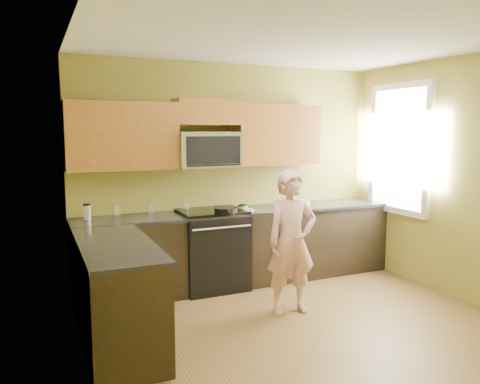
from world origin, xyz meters
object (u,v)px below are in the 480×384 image
butter_tub (243,210)px  travel_mug (87,220)px  microwave (208,167)px  frying_pan (226,212)px  woman (292,242)px  stove (212,249)px

butter_tub → travel_mug: travel_mug is taller
microwave → butter_tub: 0.68m
frying_pan → travel_mug: size_ratio=2.66×
woman → travel_mug: bearing=152.8°
microwave → woman: microwave is taller
stove → frying_pan: frying_pan is taller
stove → frying_pan: size_ratio=2.03×
microwave → stove: bearing=-90.0°
microwave → frying_pan: 0.61m
microwave → travel_mug: size_ratio=4.33×
woman → frying_pan: size_ratio=3.17×
frying_pan → butter_tub: (0.31, 0.21, -0.03)m
butter_tub → frying_pan: bearing=-146.3°
stove → travel_mug: 1.47m
butter_tub → travel_mug: bearing=175.3°
woman → frying_pan: bearing=120.5°
butter_tub → travel_mug: (-1.80, 0.15, 0.00)m
stove → butter_tub: size_ratio=7.77×
frying_pan → woman: bearing=-51.4°
woman → travel_mug: woman is taller
travel_mug → frying_pan: bearing=-13.3°
woman → butter_tub: 1.05m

